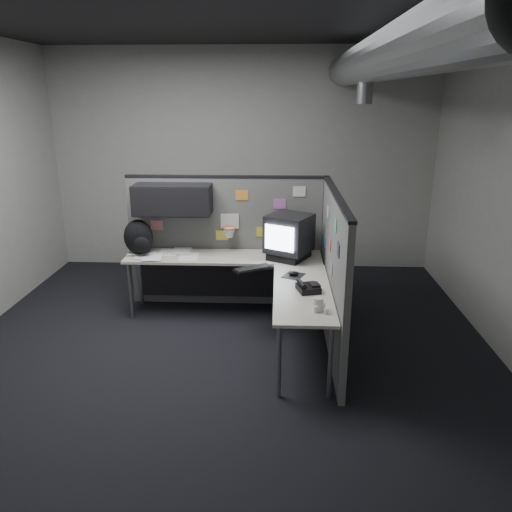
{
  "coord_description": "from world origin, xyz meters",
  "views": [
    {
      "loc": [
        0.53,
        -4.59,
        2.54
      ],
      "look_at": [
        0.31,
        0.35,
        0.94
      ],
      "focal_mm": 35.0,
      "sensor_mm": 36.0,
      "label": 1
    }
  ],
  "objects_px": {
    "phone": "(308,287)",
    "keyboard": "(253,269)",
    "backpack": "(139,238)",
    "desk": "(243,273)",
    "monitor": "(289,236)"
  },
  "relations": [
    {
      "from": "keyboard",
      "to": "backpack",
      "type": "relative_size",
      "value": 1.04
    },
    {
      "from": "monitor",
      "to": "keyboard",
      "type": "bearing_deg",
      "value": -148.34
    },
    {
      "from": "monitor",
      "to": "backpack",
      "type": "relative_size",
      "value": 1.45
    },
    {
      "from": "desk",
      "to": "keyboard",
      "type": "bearing_deg",
      "value": -60.21
    },
    {
      "from": "keyboard",
      "to": "phone",
      "type": "xyz_separation_m",
      "value": [
        0.56,
        -0.57,
        0.02
      ]
    },
    {
      "from": "desk",
      "to": "monitor",
      "type": "xyz_separation_m",
      "value": [
        0.52,
        0.22,
        0.38
      ]
    },
    {
      "from": "phone",
      "to": "backpack",
      "type": "xyz_separation_m",
      "value": [
        -1.93,
        1.08,
        0.17
      ]
    },
    {
      "from": "phone",
      "to": "keyboard",
      "type": "bearing_deg",
      "value": 128.83
    },
    {
      "from": "monitor",
      "to": "backpack",
      "type": "bearing_deg",
      "value": 161.12
    },
    {
      "from": "desk",
      "to": "monitor",
      "type": "relative_size",
      "value": 3.78
    },
    {
      "from": "desk",
      "to": "keyboard",
      "type": "relative_size",
      "value": 5.29
    },
    {
      "from": "desk",
      "to": "backpack",
      "type": "bearing_deg",
      "value": 167.05
    },
    {
      "from": "monitor",
      "to": "keyboard",
      "type": "height_order",
      "value": "monitor"
    },
    {
      "from": "monitor",
      "to": "phone",
      "type": "bearing_deg",
      "value": -97.31
    },
    {
      "from": "phone",
      "to": "backpack",
      "type": "relative_size",
      "value": 0.62
    }
  ]
}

